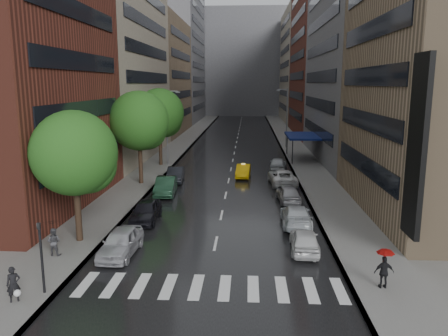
{
  "coord_description": "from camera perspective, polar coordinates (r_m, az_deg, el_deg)",
  "views": [
    {
      "loc": [
        1.98,
        -21.92,
        9.91
      ],
      "look_at": [
        0.0,
        13.43,
        3.0
      ],
      "focal_mm": 35.0,
      "sensor_mm": 36.0,
      "label": 1
    }
  ],
  "objects": [
    {
      "name": "ground",
      "position": [
        24.14,
        -1.83,
        -13.2
      ],
      "size": [
        220.0,
        220.0,
        0.0
      ],
      "primitive_type": "plane",
      "color": "gray",
      "rests_on": "ground"
    },
    {
      "name": "road",
      "position": [
        72.63,
        1.61,
        3.2
      ],
      "size": [
        14.0,
        140.0,
        0.01
      ],
      "primitive_type": "cube",
      "color": "black",
      "rests_on": "ground"
    },
    {
      "name": "sidewalk_left",
      "position": [
        73.42,
        -5.44,
        3.3
      ],
      "size": [
        4.0,
        140.0,
        0.15
      ],
      "primitive_type": "cube",
      "color": "gray",
      "rests_on": "ground"
    },
    {
      "name": "sidewalk_right",
      "position": [
        72.93,
        8.71,
        3.17
      ],
      "size": [
        4.0,
        140.0,
        0.15
      ],
      "primitive_type": "cube",
      "color": "gray",
      "rests_on": "ground"
    },
    {
      "name": "crosswalk",
      "position": [
        22.32,
        -1.76,
        -15.3
      ],
      "size": [
        13.15,
        2.8,
        0.01
      ],
      "color": "silver",
      "rests_on": "ground"
    },
    {
      "name": "buildings_left",
      "position": [
        82.7,
        -8.97,
        15.13
      ],
      "size": [
        8.0,
        108.0,
        38.0
      ],
      "color": "maroon",
      "rests_on": "ground"
    },
    {
      "name": "buildings_right",
      "position": [
        79.86,
        13.0,
        14.45
      ],
      "size": [
        8.05,
        109.1,
        36.0
      ],
      "color": "#937A5B",
      "rests_on": "ground"
    },
    {
      "name": "building_far",
      "position": [
        140.07,
        2.46,
        13.53
      ],
      "size": [
        40.0,
        14.0,
        32.0
      ],
      "primitive_type": "cube",
      "color": "slate",
      "rests_on": "ground"
    },
    {
      "name": "tree_near",
      "position": [
        28.07,
        -18.99,
        1.82
      ],
      "size": [
        5.23,
        5.23,
        8.34
      ],
      "color": "#382619",
      "rests_on": "ground"
    },
    {
      "name": "tree_mid",
      "position": [
        43.22,
        -11.04,
        6.06
      ],
      "size": [
        5.78,
        5.78,
        9.21
      ],
      "color": "#382619",
      "rests_on": "ground"
    },
    {
      "name": "tree_far",
      "position": [
        52.82,
        -8.42,
        7.1
      ],
      "size": [
        5.85,
        5.85,
        9.32
      ],
      "color": "#382619",
      "rests_on": "ground"
    },
    {
      "name": "taxi",
      "position": [
        46.67,
        2.54,
        -0.38
      ],
      "size": [
        1.68,
        4.19,
        1.35
      ],
      "primitive_type": "imported",
      "rotation": [
        0.0,
        0.0,
        -0.06
      ],
      "color": "#EFB60C",
      "rests_on": "ground"
    },
    {
      "name": "parked_cars_left",
      "position": [
        35.28,
        -9.01,
        -4.11
      ],
      "size": [
        2.01,
        23.97,
        1.6
      ],
      "color": "#ACACB2",
      "rests_on": "ground"
    },
    {
      "name": "parked_cars_right",
      "position": [
        38.75,
        8.19,
        -2.77
      ],
      "size": [
        2.85,
        29.14,
        1.52
      ],
      "color": "silver",
      "rests_on": "ground"
    },
    {
      "name": "ped_bag_walker",
      "position": [
        22.51,
        -25.77,
        -13.6
      ],
      "size": [
        0.72,
        0.64,
        1.64
      ],
      "color": "black",
      "rests_on": "sidewalk_left"
    },
    {
      "name": "ped_black_umbrella",
      "position": [
        27.07,
        -21.43,
        -8.1
      ],
      "size": [
        0.96,
        0.98,
        2.09
      ],
      "color": "#46464B",
      "rests_on": "sidewalk_left"
    },
    {
      "name": "ped_red_umbrella",
      "position": [
        22.8,
        20.24,
        -11.78
      ],
      "size": [
        0.96,
        0.82,
        2.01
      ],
      "color": "black",
      "rests_on": "sidewalk_right"
    },
    {
      "name": "traffic_light",
      "position": [
        22.35,
        -22.78,
        -9.97
      ],
      "size": [
        0.18,
        0.15,
        3.45
      ],
      "color": "black",
      "rests_on": "sidewalk_left"
    },
    {
      "name": "street_lamp_left",
      "position": [
        53.06,
        -7.38,
        5.52
      ],
      "size": [
        1.74,
        0.22,
        9.0
      ],
      "color": "gray",
      "rests_on": "sidewalk_left"
    },
    {
      "name": "street_lamp_right",
      "position": [
        67.35,
        8.14,
        6.66
      ],
      "size": [
        1.74,
        0.22,
        9.0
      ],
      "color": "gray",
      "rests_on": "sidewalk_right"
    },
    {
      "name": "awning",
      "position": [
        57.75,
        10.17,
        4.13
      ],
      "size": [
        4.0,
        8.0,
        3.12
      ],
      "color": "navy",
      "rests_on": "sidewalk_right"
    }
  ]
}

